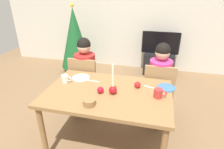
# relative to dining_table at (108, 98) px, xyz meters

# --- Properties ---
(ground_plane) EXTENTS (7.68, 7.68, 0.00)m
(ground_plane) POSITION_rel_dining_table_xyz_m (0.00, 0.00, -0.67)
(ground_plane) COLOR brown
(back_wall) EXTENTS (6.40, 0.10, 2.60)m
(back_wall) POSITION_rel_dining_table_xyz_m (0.00, 2.60, 0.63)
(back_wall) COLOR beige
(back_wall) RESTS_ON ground
(dining_table) EXTENTS (1.40, 0.90, 0.75)m
(dining_table) POSITION_rel_dining_table_xyz_m (0.00, 0.00, 0.00)
(dining_table) COLOR olive
(dining_table) RESTS_ON ground
(chair_left) EXTENTS (0.40, 0.40, 0.90)m
(chair_left) POSITION_rel_dining_table_xyz_m (-0.51, 0.61, -0.15)
(chair_left) COLOR #99754C
(chair_left) RESTS_ON ground
(chair_right) EXTENTS (0.40, 0.40, 0.90)m
(chair_right) POSITION_rel_dining_table_xyz_m (0.56, 0.61, -0.15)
(chair_right) COLOR #99754C
(chair_right) RESTS_ON ground
(person_left_child) EXTENTS (0.30, 0.30, 1.17)m
(person_left_child) POSITION_rel_dining_table_xyz_m (-0.51, 0.64, -0.10)
(person_left_child) COLOR #33384C
(person_left_child) RESTS_ON ground
(person_right_child) EXTENTS (0.30, 0.30, 1.17)m
(person_right_child) POSITION_rel_dining_table_xyz_m (0.56, 0.64, -0.10)
(person_right_child) COLOR #33384C
(person_right_child) RESTS_ON ground
(tv_stand) EXTENTS (0.64, 0.40, 0.48)m
(tv_stand) POSITION_rel_dining_table_xyz_m (0.56, 2.30, -0.43)
(tv_stand) COLOR black
(tv_stand) RESTS_ON ground
(tv) EXTENTS (0.79, 0.05, 0.46)m
(tv) POSITION_rel_dining_table_xyz_m (0.56, 2.30, 0.04)
(tv) COLOR black
(tv) RESTS_ON tv_stand
(christmas_tree) EXTENTS (0.66, 0.66, 1.50)m
(christmas_tree) POSITION_rel_dining_table_xyz_m (-1.26, 1.97, 0.11)
(christmas_tree) COLOR brown
(christmas_tree) RESTS_ON ground
(candle_centerpiece) EXTENTS (0.09, 0.09, 0.35)m
(candle_centerpiece) POSITION_rel_dining_table_xyz_m (0.07, -0.03, 0.15)
(candle_centerpiece) COLOR red
(candle_centerpiece) RESTS_ON dining_table
(plate_left) EXTENTS (0.22, 0.22, 0.01)m
(plate_left) POSITION_rel_dining_table_xyz_m (-0.42, 0.25, 0.09)
(plate_left) COLOR silver
(plate_left) RESTS_ON dining_table
(plate_right) EXTENTS (0.20, 0.20, 0.01)m
(plate_right) POSITION_rel_dining_table_xyz_m (0.64, 0.24, 0.09)
(plate_right) COLOR teal
(plate_right) RESTS_ON dining_table
(mug_left) EXTENTS (0.12, 0.08, 0.10)m
(mug_left) POSITION_rel_dining_table_xyz_m (-0.56, 0.10, 0.13)
(mug_left) COLOR silver
(mug_left) RESTS_ON dining_table
(mug_right) EXTENTS (0.14, 0.09, 0.10)m
(mug_right) POSITION_rel_dining_table_xyz_m (0.55, 0.01, 0.13)
(mug_right) COLOR #B72D2D
(mug_right) RESTS_ON dining_table
(fork_left) EXTENTS (0.18, 0.03, 0.01)m
(fork_left) POSITION_rel_dining_table_xyz_m (-0.25, 0.20, 0.09)
(fork_left) COLOR silver
(fork_left) RESTS_ON dining_table
(fork_right) EXTENTS (0.18, 0.06, 0.01)m
(fork_right) POSITION_rel_dining_table_xyz_m (0.47, 0.20, 0.09)
(fork_right) COLOR silver
(fork_right) RESTS_ON dining_table
(bowl_walnuts) EXTENTS (0.12, 0.12, 0.06)m
(bowl_walnuts) POSITION_rel_dining_table_xyz_m (-0.11, -0.30, 0.11)
(bowl_walnuts) COLOR olive
(bowl_walnuts) RESTS_ON dining_table
(apple_near_candle) EXTENTS (0.07, 0.07, 0.07)m
(apple_near_candle) POSITION_rel_dining_table_xyz_m (-0.07, -0.05, 0.12)
(apple_near_candle) COLOR red
(apple_near_candle) RESTS_ON dining_table
(apple_by_left_plate) EXTENTS (0.07, 0.07, 0.07)m
(apple_by_left_plate) POSITION_rel_dining_table_xyz_m (0.31, 0.17, 0.12)
(apple_by_left_plate) COLOR red
(apple_by_left_plate) RESTS_ON dining_table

